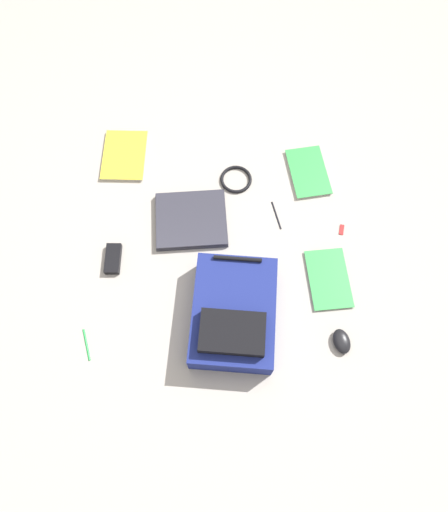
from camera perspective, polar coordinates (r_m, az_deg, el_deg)
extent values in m
plane|color=gray|center=(2.02, 0.98, -0.13)|extent=(4.01, 4.01, 0.00)
cube|color=navy|center=(1.87, 1.19, -6.89)|extent=(0.34, 0.45, 0.12)
cube|color=black|center=(1.77, 1.02, -9.22)|extent=(0.25, 0.17, 0.05)
cylinder|color=black|center=(1.87, 1.66, -0.34)|extent=(0.19, 0.02, 0.02)
cube|color=#24242C|center=(2.09, -3.99, 4.33)|extent=(0.34, 0.30, 0.02)
cube|color=#2D2D38|center=(2.07, -4.01, 4.53)|extent=(0.33, 0.30, 0.01)
cube|color=silver|center=(2.03, 12.50, -2.73)|extent=(0.19, 0.28, 0.01)
cube|color=#2D8C3F|center=(2.02, 12.53, -2.68)|extent=(0.20, 0.28, 0.00)
cube|color=silver|center=(2.31, -11.91, 11.79)|extent=(0.19, 0.27, 0.01)
cube|color=yellow|center=(2.30, -11.95, 11.90)|extent=(0.20, 0.27, 0.00)
cube|color=silver|center=(2.24, 10.13, 9.93)|extent=(0.21, 0.28, 0.01)
cube|color=#2D8C3F|center=(2.24, 10.16, 10.04)|extent=(0.21, 0.29, 0.00)
ellipsoid|color=black|center=(1.95, 14.02, -9.97)|extent=(0.09, 0.11, 0.04)
torus|color=black|center=(2.19, 1.46, 9.25)|extent=(0.15, 0.15, 0.01)
cube|color=black|center=(2.06, -13.25, -0.32)|extent=(0.07, 0.13, 0.03)
cylinder|color=#198C33|center=(1.98, -16.30, -10.23)|extent=(0.05, 0.13, 0.01)
cylinder|color=black|center=(2.11, 6.35, 4.94)|extent=(0.05, 0.14, 0.01)
cube|color=#B21919|center=(2.13, 14.04, 3.13)|extent=(0.03, 0.05, 0.01)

